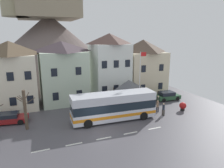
# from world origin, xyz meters

# --- Properties ---
(ground_plane) EXTENTS (40.00, 60.00, 0.07)m
(ground_plane) POSITION_xyz_m (0.00, -0.00, -0.03)
(ground_plane) COLOR #4E4C53
(townhouse_01) EXTENTS (6.17, 5.37, 9.34)m
(townhouse_01) POSITION_xyz_m (-8.55, 11.65, 4.67)
(townhouse_01) COLOR beige
(townhouse_01) RESTS_ON ground_plane
(townhouse_02) EXTENTS (6.62, 7.02, 9.23)m
(townhouse_02) POSITION_xyz_m (-1.58, 12.48, 4.61)
(townhouse_02) COLOR beige
(townhouse_02) RESTS_ON ground_plane
(townhouse_03) EXTENTS (5.66, 5.51, 10.37)m
(townhouse_03) POSITION_xyz_m (5.84, 11.72, 5.19)
(townhouse_03) COLOR white
(townhouse_03) RESTS_ON ground_plane
(townhouse_04) EXTENTS (6.80, 6.43, 9.36)m
(townhouse_04) POSITION_xyz_m (12.29, 12.19, 4.68)
(townhouse_04) COLOR beige
(townhouse_04) RESTS_ON ground_plane
(hilltop_castle) EXTENTS (35.74, 35.74, 23.62)m
(hilltop_castle) POSITION_xyz_m (-1.21, 32.62, 8.14)
(hilltop_castle) COLOR #675956
(hilltop_castle) RESTS_ON ground_plane
(transit_bus) EXTENTS (10.28, 3.15, 3.34)m
(transit_bus) POSITION_xyz_m (2.71, 2.54, 1.68)
(transit_bus) COLOR silver
(transit_bus) RESTS_ON ground_plane
(bus_shelter) EXTENTS (3.60, 3.60, 3.79)m
(bus_shelter) POSITION_xyz_m (6.82, 6.74, 3.07)
(bus_shelter) COLOR #473D33
(bus_shelter) RESTS_ON ground_plane
(parked_car_00) EXTENTS (3.92, 2.17, 1.34)m
(parked_car_00) POSITION_xyz_m (13.74, 6.69, 0.66)
(parked_car_00) COLOR #2D5736
(parked_car_00) RESTS_ON ground_plane
(parked_car_01) EXTENTS (4.37, 2.44, 1.20)m
(parked_car_01) POSITION_xyz_m (-9.03, 6.37, 0.60)
(parked_car_01) COLOR maroon
(parked_car_01) RESTS_ON ground_plane
(parked_car_02) EXTENTS (4.75, 2.37, 1.45)m
(parked_car_02) POSITION_xyz_m (8.77, 7.04, 0.71)
(parked_car_02) COLOR black
(parked_car_02) RESTS_ON ground_plane
(pedestrian_00) EXTENTS (0.34, 0.30, 1.68)m
(pedestrian_00) POSITION_xyz_m (10.32, 4.32, 0.89)
(pedestrian_00) COLOR #38332D
(pedestrian_00) RESTS_ON ground_plane
(pedestrian_01) EXTENTS (0.31, 0.36, 1.66)m
(pedestrian_01) POSITION_xyz_m (9.14, 1.40, 0.87)
(pedestrian_01) COLOR #38332D
(pedestrian_01) RESTS_ON ground_plane
(pedestrian_02) EXTENTS (0.31, 0.31, 1.62)m
(pedestrian_02) POSITION_xyz_m (9.17, 2.71, 0.88)
(pedestrian_02) COLOR #2D2D38
(pedestrian_02) RESTS_ON ground_plane
(public_bench) EXTENTS (1.59, 0.48, 0.87)m
(public_bench) POSITION_xyz_m (8.48, 8.55, 0.47)
(public_bench) COLOR #33473D
(public_bench) RESTS_ON ground_plane
(flagpole) EXTENTS (0.95, 0.10, 7.85)m
(flagpole) POSITION_xyz_m (8.13, 5.74, 4.50)
(flagpole) COLOR silver
(flagpole) RESTS_ON ground_plane
(harbour_buoy) EXTENTS (0.93, 0.93, 1.18)m
(harbour_buoy) POSITION_xyz_m (12.63, 1.82, 0.67)
(harbour_buoy) COLOR black
(harbour_buoy) RESTS_ON ground_plane
(bare_tree_00) EXTENTS (1.99, 1.17, 4.42)m
(bare_tree_00) POSITION_xyz_m (-7.06, 3.78, 2.27)
(bare_tree_00) COLOR brown
(bare_tree_00) RESTS_ON ground_plane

